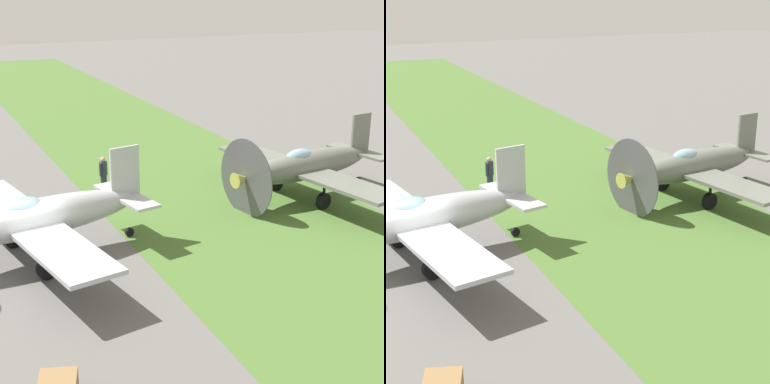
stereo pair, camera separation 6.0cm
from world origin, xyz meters
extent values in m
plane|color=#605E5B|center=(0.00, 0.00, 0.00)|extent=(160.00, 160.00, 0.00)
cube|color=#476B2D|center=(0.00, -9.18, 0.00)|extent=(120.00, 11.00, 0.01)
ellipsoid|color=#B2B7BC|center=(1.58, -0.46, 1.59)|extent=(2.68, 7.58, 1.36)
cube|color=#B2B7BC|center=(1.50, -0.03, 1.43)|extent=(10.70, 3.73, 0.15)
cube|color=#B2B7BC|center=(2.19, -3.81, 2.58)|extent=(0.32, 1.21, 2.08)
cube|color=#B2B7BC|center=(2.19, -3.81, 1.70)|extent=(3.63, 1.60, 0.11)
ellipsoid|color=#8CB2C6|center=(1.46, 0.19, 2.07)|extent=(1.03, 1.65, 0.77)
cylinder|color=black|center=(-0.09, -0.21, 0.37)|extent=(0.37, 0.78, 0.75)
cylinder|color=black|center=(-0.09, -0.21, 0.90)|extent=(0.13, 0.13, 1.05)
cylinder|color=black|center=(3.04, 0.37, 0.37)|extent=(0.37, 0.78, 0.75)
cylinder|color=black|center=(3.04, 0.37, 0.90)|extent=(0.13, 0.13, 1.05)
cylinder|color=black|center=(2.21, -3.91, 0.18)|extent=(0.19, 0.37, 0.35)
ellipsoid|color=slate|center=(3.17, -12.90, 1.54)|extent=(2.44, 7.34, 1.32)
cube|color=slate|center=(3.10, -12.48, 1.38)|extent=(10.35, 3.39, 0.15)
cube|color=slate|center=(3.69, -16.15, 2.50)|extent=(0.29, 1.17, 2.02)
cube|color=slate|center=(3.69, -16.15, 1.65)|extent=(3.51, 1.48, 0.11)
cone|color=#B7B24C|center=(2.56, -9.07, 1.54)|extent=(0.79, 0.84, 0.68)
cylinder|color=#4C4C51|center=(2.59, -9.28, 1.54)|extent=(3.36, 0.58, 3.40)
ellipsoid|color=#8CB2C6|center=(3.07, -12.27, 2.00)|extent=(0.97, 1.59, 0.74)
cylinder|color=black|center=(1.56, -12.62, 0.36)|extent=(0.34, 0.75, 0.72)
cylinder|color=black|center=(1.56, -12.62, 0.87)|extent=(0.13, 0.13, 1.02)
cylinder|color=black|center=(4.61, -12.13, 0.36)|extent=(0.34, 0.75, 0.72)
cylinder|color=black|center=(4.61, -12.13, 0.87)|extent=(0.13, 0.13, 1.02)
cylinder|color=black|center=(3.70, -16.26, 0.17)|extent=(0.18, 0.36, 0.34)
cylinder|color=#2D3342|center=(7.68, -4.61, 0.44)|extent=(0.30, 0.30, 0.88)
cylinder|color=#2D3342|center=(7.68, -4.61, 1.19)|extent=(0.38, 0.38, 0.62)
sphere|color=tan|center=(7.68, -4.61, 1.61)|extent=(0.23, 0.23, 0.23)
cylinder|color=#2D3342|center=(7.86, -4.80, 1.19)|extent=(0.11, 0.11, 0.59)
cylinder|color=#2D3342|center=(7.51, -4.43, 1.19)|extent=(0.11, 0.11, 0.59)
camera|label=1|loc=(-19.32, 3.45, 9.55)|focal=58.78mm
camera|label=2|loc=(-19.34, 3.40, 9.55)|focal=58.78mm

